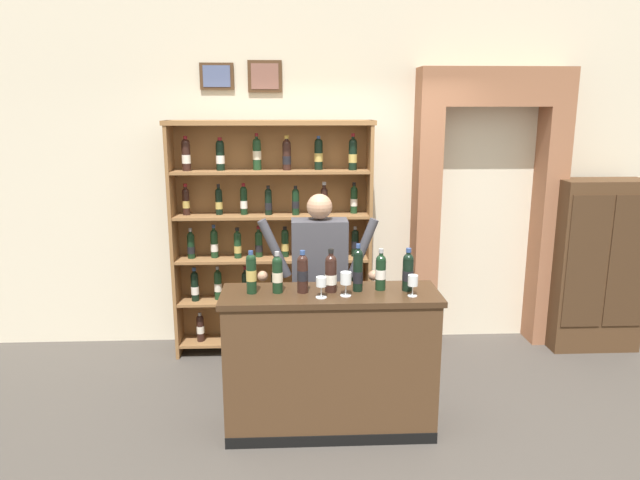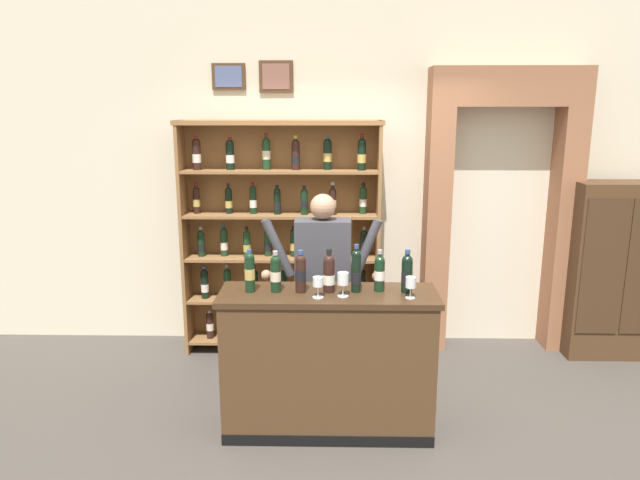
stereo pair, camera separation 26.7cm
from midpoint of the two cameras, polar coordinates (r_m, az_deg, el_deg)
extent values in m
cube|color=#47423D|center=(4.39, 3.85, -18.04)|extent=(14.00, 14.00, 0.02)
cube|color=beige|center=(5.54, 3.29, 7.55)|extent=(12.00, 0.16, 3.45)
cube|color=#4C331E|center=(5.48, -7.51, 15.58)|extent=(0.30, 0.02, 0.23)
cube|color=slate|center=(5.47, -7.53, 15.59)|extent=(0.24, 0.01, 0.19)
cube|color=#4C331E|center=(5.44, -2.87, 15.70)|extent=(0.31, 0.02, 0.28)
cube|color=#885A4E|center=(5.42, -2.89, 15.70)|extent=(0.24, 0.01, 0.22)
cube|color=olive|center=(5.39, -11.70, 0.02)|extent=(0.03, 0.30, 2.13)
cube|color=olive|center=(5.28, 7.08, -0.07)|extent=(0.03, 0.30, 2.13)
cube|color=olive|center=(5.40, -2.31, 0.31)|extent=(1.77, 0.02, 2.13)
cube|color=olive|center=(5.55, -2.31, -9.65)|extent=(1.71, 0.28, 0.02)
cylinder|color=black|center=(5.57, -9.36, -8.42)|extent=(0.07, 0.07, 0.21)
sphere|color=black|center=(5.53, -9.40, -7.35)|extent=(0.07, 0.07, 0.07)
cylinder|color=black|center=(5.53, -9.41, -7.12)|extent=(0.03, 0.03, 0.06)
cylinder|color=#99999E|center=(5.52, -9.42, -6.95)|extent=(0.03, 0.03, 0.03)
cylinder|color=silver|center=(5.57, -9.36, -8.37)|extent=(0.07, 0.07, 0.07)
cylinder|color=black|center=(5.58, -6.82, -8.32)|extent=(0.07, 0.07, 0.21)
sphere|color=black|center=(5.54, -6.85, -7.24)|extent=(0.07, 0.07, 0.07)
cylinder|color=black|center=(5.53, -6.86, -6.90)|extent=(0.03, 0.03, 0.08)
cylinder|color=maroon|center=(5.52, -6.87, -6.59)|extent=(0.03, 0.03, 0.03)
cylinder|color=silver|center=(5.58, -6.82, -8.25)|extent=(0.07, 0.07, 0.07)
cylinder|color=black|center=(5.51, -3.91, -8.53)|extent=(0.07, 0.07, 0.21)
sphere|color=black|center=(5.47, -3.93, -7.46)|extent=(0.07, 0.07, 0.07)
cylinder|color=black|center=(5.46, -3.93, -7.18)|extent=(0.03, 0.03, 0.07)
cylinder|color=#B79338|center=(5.46, -3.93, -6.96)|extent=(0.03, 0.03, 0.03)
cylinder|color=black|center=(5.52, -3.90, -8.80)|extent=(0.07, 0.07, 0.07)
cylinder|color=black|center=(5.48, -0.87, -8.67)|extent=(0.07, 0.07, 0.21)
sphere|color=black|center=(5.44, -0.88, -7.62)|extent=(0.07, 0.07, 0.07)
cylinder|color=black|center=(5.43, -0.88, -7.28)|extent=(0.03, 0.03, 0.08)
cylinder|color=#B79338|center=(5.42, -0.88, -6.98)|extent=(0.03, 0.03, 0.03)
cylinder|color=silver|center=(5.48, -0.87, -8.63)|extent=(0.07, 0.07, 0.07)
cylinder|color=black|center=(5.49, 2.42, -8.57)|extent=(0.07, 0.07, 0.22)
sphere|color=black|center=(5.44, 2.43, -7.43)|extent=(0.07, 0.07, 0.07)
cylinder|color=black|center=(5.43, 2.44, -7.11)|extent=(0.03, 0.03, 0.08)
cylinder|color=#99999E|center=(5.42, 2.44, -6.83)|extent=(0.03, 0.03, 0.03)
cylinder|color=tan|center=(5.50, 2.42, -8.87)|extent=(0.07, 0.07, 0.07)
cylinder|color=black|center=(5.51, 4.89, -8.50)|extent=(0.07, 0.07, 0.22)
sphere|color=black|center=(5.47, 4.91, -7.35)|extent=(0.07, 0.07, 0.07)
cylinder|color=black|center=(5.46, 4.91, -7.13)|extent=(0.03, 0.03, 0.06)
cylinder|color=navy|center=(5.46, 4.92, -6.94)|extent=(0.04, 0.04, 0.03)
cylinder|color=tan|center=(5.51, 4.89, -8.41)|extent=(0.07, 0.07, 0.07)
cube|color=olive|center=(5.42, -2.35, -5.80)|extent=(1.71, 0.28, 0.02)
cylinder|color=black|center=(5.44, -9.84, -4.46)|extent=(0.07, 0.07, 0.23)
sphere|color=black|center=(5.41, -9.89, -3.23)|extent=(0.07, 0.07, 0.07)
cylinder|color=black|center=(5.40, -9.90, -2.91)|extent=(0.03, 0.03, 0.08)
cylinder|color=navy|center=(5.39, -9.92, -2.63)|extent=(0.04, 0.04, 0.03)
cylinder|color=silver|center=(5.45, -9.83, -4.64)|extent=(0.07, 0.07, 0.07)
cylinder|color=#19381E|center=(5.44, -7.65, -4.40)|extent=(0.07, 0.07, 0.23)
sphere|color=#19381E|center=(5.41, -7.69, -3.17)|extent=(0.07, 0.07, 0.07)
cylinder|color=#19381E|center=(5.40, -7.70, -2.84)|extent=(0.03, 0.03, 0.08)
cylinder|color=#99999E|center=(5.39, -7.71, -2.56)|extent=(0.03, 0.03, 0.03)
cylinder|color=silver|center=(5.44, -7.65, -4.43)|extent=(0.07, 0.07, 0.07)
cylinder|color=black|center=(5.40, -5.01, -4.52)|extent=(0.07, 0.07, 0.22)
sphere|color=black|center=(5.37, -5.04, -3.33)|extent=(0.07, 0.07, 0.07)
cylinder|color=black|center=(5.36, -5.04, -2.96)|extent=(0.03, 0.03, 0.08)
cylinder|color=maroon|center=(5.35, -5.05, -2.63)|extent=(0.03, 0.03, 0.03)
cylinder|color=beige|center=(5.41, -5.01, -4.72)|extent=(0.07, 0.07, 0.07)
cylinder|color=black|center=(5.38, -2.16, -4.56)|extent=(0.07, 0.07, 0.22)
sphere|color=black|center=(5.35, -2.17, -3.40)|extent=(0.07, 0.07, 0.07)
cylinder|color=black|center=(5.34, -2.17, -3.06)|extent=(0.03, 0.03, 0.07)
cylinder|color=#99999E|center=(5.33, -2.18, -2.78)|extent=(0.03, 0.03, 0.03)
cylinder|color=tan|center=(5.39, -2.16, -4.81)|extent=(0.07, 0.07, 0.07)
cylinder|color=black|center=(5.34, -0.01, -4.72)|extent=(0.07, 0.07, 0.22)
sphere|color=black|center=(5.30, -0.01, -3.55)|extent=(0.07, 0.07, 0.07)
cylinder|color=black|center=(5.30, -0.01, -3.28)|extent=(0.03, 0.03, 0.06)
cylinder|color=navy|center=(5.29, -0.01, -3.05)|extent=(0.03, 0.03, 0.03)
cylinder|color=silver|center=(5.35, -0.01, -5.00)|extent=(0.07, 0.07, 0.07)
cylinder|color=black|center=(5.34, 2.54, -4.72)|extent=(0.07, 0.07, 0.22)
sphere|color=black|center=(5.31, 2.55, -3.54)|extent=(0.07, 0.07, 0.07)
cylinder|color=black|center=(5.30, 2.55, -3.18)|extent=(0.03, 0.03, 0.08)
cylinder|color=maroon|center=(5.29, 2.56, -2.85)|extent=(0.03, 0.03, 0.03)
cylinder|color=beige|center=(5.35, 2.54, -4.97)|extent=(0.07, 0.07, 0.07)
cylinder|color=black|center=(5.41, 5.51, -4.46)|extent=(0.07, 0.07, 0.23)
sphere|color=black|center=(5.37, 5.54, -3.23)|extent=(0.07, 0.07, 0.07)
cylinder|color=black|center=(5.37, 5.55, -2.97)|extent=(0.03, 0.03, 0.06)
cylinder|color=navy|center=(5.36, 5.55, -2.76)|extent=(0.04, 0.04, 0.03)
cylinder|color=silver|center=(5.41, 5.51, -4.59)|extent=(0.07, 0.07, 0.07)
cube|color=olive|center=(5.30, -2.39, -1.76)|extent=(1.71, 0.28, 0.02)
cylinder|color=black|center=(5.37, -10.16, -0.53)|extent=(0.07, 0.07, 0.20)
sphere|color=black|center=(5.35, -10.21, 0.56)|extent=(0.07, 0.07, 0.07)
cylinder|color=black|center=(5.34, -10.22, 0.88)|extent=(0.03, 0.03, 0.07)
cylinder|color=#99999E|center=(5.33, -10.23, 1.14)|extent=(0.03, 0.03, 0.03)
cylinder|color=black|center=(5.38, -10.15, -0.78)|extent=(0.07, 0.07, 0.06)
cylinder|color=#19381E|center=(5.35, -7.96, -0.41)|extent=(0.07, 0.07, 0.22)
sphere|color=#19381E|center=(5.32, -8.00, 0.79)|extent=(0.07, 0.07, 0.07)
cylinder|color=#19381E|center=(5.31, -8.01, 1.15)|extent=(0.03, 0.03, 0.08)
cylinder|color=navy|center=(5.31, -8.02, 1.46)|extent=(0.03, 0.03, 0.03)
cylinder|color=silver|center=(5.35, -7.96, -0.58)|extent=(0.07, 0.07, 0.07)
cylinder|color=#19381E|center=(5.30, -5.75, -0.56)|extent=(0.07, 0.07, 0.20)
sphere|color=#19381E|center=(5.27, -5.77, 0.57)|extent=(0.07, 0.07, 0.07)
cylinder|color=#19381E|center=(5.27, -5.78, 0.89)|extent=(0.03, 0.03, 0.07)
cylinder|color=black|center=(5.26, -5.79, 1.16)|extent=(0.03, 0.03, 0.03)
cylinder|color=tan|center=(5.30, -5.74, -0.79)|extent=(0.07, 0.07, 0.06)
cylinder|color=#19381E|center=(5.31, -3.69, -0.50)|extent=(0.07, 0.07, 0.20)
sphere|color=#19381E|center=(5.29, -3.71, 0.62)|extent=(0.07, 0.07, 0.07)
cylinder|color=#19381E|center=(5.28, -3.71, 0.98)|extent=(0.03, 0.03, 0.08)
cylinder|color=maroon|center=(5.27, -3.72, 1.30)|extent=(0.03, 0.03, 0.03)
cylinder|color=black|center=(5.31, -3.69, -0.73)|extent=(0.07, 0.07, 0.06)
cylinder|color=black|center=(5.29, -1.14, -0.45)|extent=(0.07, 0.07, 0.22)
sphere|color=black|center=(5.26, -1.14, 0.76)|extent=(0.07, 0.07, 0.07)
cylinder|color=black|center=(5.26, -1.14, 1.00)|extent=(0.03, 0.03, 0.06)
cylinder|color=black|center=(5.25, -1.14, 1.20)|extent=(0.04, 0.04, 0.03)
cylinder|color=tan|center=(5.29, -1.14, -0.65)|extent=(0.07, 0.07, 0.07)
cylinder|color=black|center=(5.26, 0.95, -0.49)|extent=(0.07, 0.07, 0.22)
sphere|color=black|center=(5.24, 0.96, 0.73)|extent=(0.07, 0.07, 0.07)
cylinder|color=black|center=(5.23, 0.96, 1.05)|extent=(0.03, 0.03, 0.07)
cylinder|color=#B79338|center=(5.22, 0.96, 1.33)|extent=(0.03, 0.03, 0.03)
cylinder|color=beige|center=(5.26, 0.95, -0.38)|extent=(0.07, 0.07, 0.07)
cylinder|color=black|center=(5.25, 3.45, -0.56)|extent=(0.07, 0.07, 0.22)
sphere|color=black|center=(5.23, 3.47, 0.65)|extent=(0.07, 0.07, 0.07)
cylinder|color=black|center=(5.22, 3.48, 1.01)|extent=(0.02, 0.02, 0.08)
cylinder|color=maroon|center=(5.21, 3.48, 1.31)|extent=(0.03, 0.03, 0.03)
cylinder|color=silver|center=(5.25, 3.46, -0.48)|extent=(0.07, 0.07, 0.07)
cylinder|color=black|center=(5.29, 5.76, -0.55)|extent=(0.07, 0.07, 0.21)
sphere|color=black|center=(5.27, 5.79, 0.60)|extent=(0.07, 0.07, 0.07)
cylinder|color=black|center=(5.26, 5.79, 0.89)|extent=(0.03, 0.03, 0.06)
cylinder|color=#99999E|center=(5.26, 5.80, 1.12)|extent=(0.03, 0.03, 0.03)
cylinder|color=black|center=(5.29, 5.76, -0.51)|extent=(0.07, 0.07, 0.07)
cube|color=olive|center=(5.21, -2.43, 2.43)|extent=(1.71, 0.28, 0.02)
cylinder|color=black|center=(5.31, -10.58, 3.65)|extent=(0.06, 0.06, 0.20)
sphere|color=black|center=(5.29, -10.63, 4.78)|extent=(0.06, 0.06, 0.06)
cylinder|color=black|center=(5.29, -10.64, 5.11)|extent=(0.03, 0.03, 0.07)
cylinder|color=maroon|center=(5.29, -10.66, 5.40)|extent=(0.03, 0.03, 0.03)
cylinder|color=tan|center=(5.31, -10.58, 3.59)|extent=(0.06, 0.06, 0.06)
cylinder|color=black|center=(5.26, -7.49, 3.66)|extent=(0.06, 0.06, 0.20)
sphere|color=black|center=(5.25, -7.53, 4.79)|extent=(0.06, 0.06, 0.06)
cylinder|color=black|center=(5.24, -7.53, 5.11)|extent=(0.02, 0.02, 0.07)
cylinder|color=black|center=(5.24, -7.54, 5.37)|extent=(0.03, 0.03, 0.03)
cylinder|color=tan|center=(5.27, -7.49, 3.48)|extent=(0.06, 0.06, 0.06)
cylinder|color=black|center=(5.22, -5.11, 3.74)|extent=(0.06, 0.06, 0.21)
sphere|color=black|center=(5.21, -5.14, 4.96)|extent=(0.06, 0.06, 0.06)
cylinder|color=black|center=(5.20, -5.14, 5.24)|extent=(0.03, 0.03, 0.06)
cylinder|color=maroon|center=(5.20, -5.15, 5.47)|extent=(0.03, 0.03, 0.03)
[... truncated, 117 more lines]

